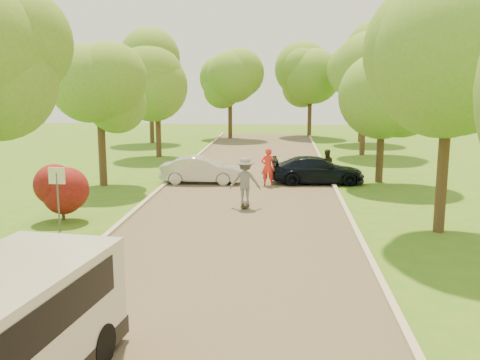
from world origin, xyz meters
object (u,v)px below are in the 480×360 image
(street_sign, at_px, (57,186))
(skateboarder, at_px, (245,181))
(silver_sedan, at_px, (202,170))
(person_striped, at_px, (268,167))
(dark_sedan, at_px, (317,170))
(longboard, at_px, (245,205))
(person_olive, at_px, (326,165))

(street_sign, distance_m, skateboarder, 7.16)
(silver_sedan, distance_m, person_striped, 3.30)
(dark_sedan, bearing_deg, longboard, 145.33)
(street_sign, relative_size, longboard, 2.23)
(silver_sedan, distance_m, skateboarder, 5.59)
(silver_sedan, relative_size, person_striped, 2.19)
(skateboarder, relative_size, person_olive, 1.19)
(street_sign, xyz_separation_m, person_striped, (6.69, 8.60, -0.66))
(longboard, xyz_separation_m, skateboarder, (0.00, 0.00, 0.96))
(street_sign, bearing_deg, skateboarder, 34.04)
(silver_sedan, distance_m, dark_sedan, 5.69)
(street_sign, xyz_separation_m, silver_sedan, (3.42, 8.98, -0.91))
(dark_sedan, distance_m, person_olive, 0.99)
(silver_sedan, relative_size, person_olive, 2.50)
(dark_sedan, height_order, skateboarder, skateboarder)
(street_sign, xyz_separation_m, skateboarder, (5.92, 4.00, -0.50))
(silver_sedan, distance_m, longboard, 5.60)
(longboard, xyz_separation_m, person_striped, (0.77, 4.60, 0.80))
(silver_sedan, height_order, person_olive, person_olive)
(skateboarder, xyz_separation_m, person_striped, (0.77, 4.60, -0.16))
(person_striped, relative_size, person_olive, 1.14)
(longboard, relative_size, skateboarder, 0.52)
(person_striped, bearing_deg, longboard, 76.78)
(street_sign, distance_m, longboard, 7.29)
(longboard, bearing_deg, dark_sedan, -119.16)
(person_striped, bearing_deg, dark_sedan, -166.59)
(dark_sedan, relative_size, skateboarder, 2.41)
(dark_sedan, bearing_deg, street_sign, 131.85)
(silver_sedan, xyz_separation_m, longboard, (2.50, -4.98, -0.55))
(street_sign, bearing_deg, longboard, 34.04)
(silver_sedan, bearing_deg, longboard, -153.96)
(street_sign, bearing_deg, person_olive, 46.68)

